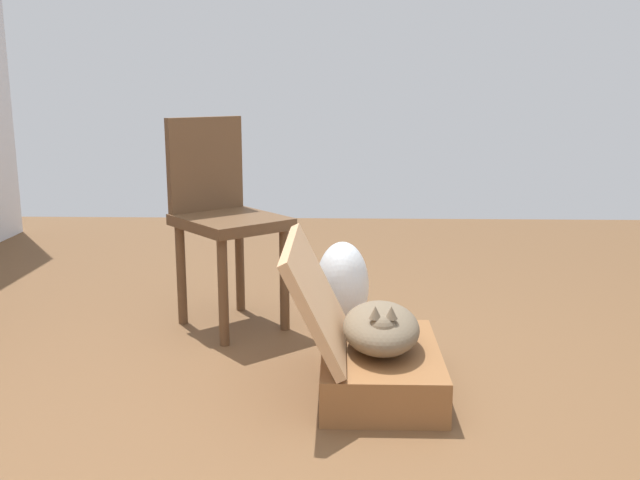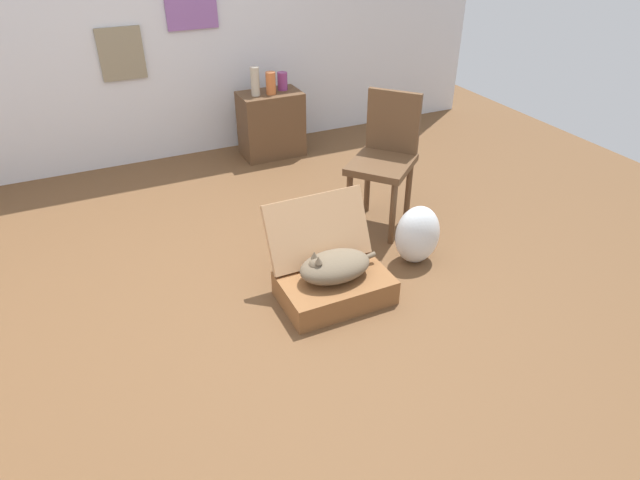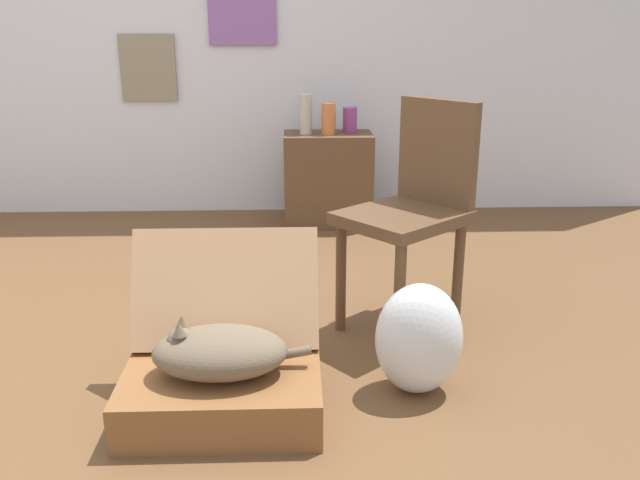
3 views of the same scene
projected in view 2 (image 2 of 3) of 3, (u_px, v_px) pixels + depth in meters
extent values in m
plane|color=brown|center=(255.00, 278.00, 3.53)|extent=(7.68, 7.68, 0.00)
cube|color=silver|center=(155.00, 9.00, 4.58)|extent=(6.40, 0.12, 2.60)
cube|color=gray|center=(121.00, 54.00, 4.56)|extent=(0.36, 0.02, 0.43)
cube|color=brown|center=(335.00, 288.00, 3.31)|extent=(0.65, 0.43, 0.16)
cube|color=tan|center=(318.00, 230.00, 3.35)|extent=(0.65, 0.22, 0.40)
ellipsoid|color=brown|center=(335.00, 266.00, 3.23)|extent=(0.44, 0.28, 0.16)
sphere|color=brown|center=(316.00, 266.00, 3.17)|extent=(0.10, 0.10, 0.10)
cone|color=brown|center=(318.00, 260.00, 3.11)|extent=(0.05, 0.05, 0.05)
cone|color=brown|center=(314.00, 255.00, 3.15)|extent=(0.05, 0.05, 0.05)
cylinder|color=brown|center=(361.00, 260.00, 3.35)|extent=(0.20, 0.03, 0.07)
ellipsoid|color=silver|center=(417.00, 235.00, 3.60)|extent=(0.31, 0.24, 0.41)
cube|color=brown|center=(271.00, 124.00, 5.09)|extent=(0.56, 0.35, 0.59)
cylinder|color=#B7AD99|center=(255.00, 81.00, 4.80)|extent=(0.08, 0.08, 0.25)
cylinder|color=#8C387A|center=(282.00, 81.00, 4.97)|extent=(0.09, 0.09, 0.16)
cylinder|color=#CC6B38|center=(271.00, 83.00, 4.85)|extent=(0.09, 0.09, 0.19)
cylinder|color=brown|center=(349.00, 204.00, 3.89)|extent=(0.04, 0.04, 0.47)
cylinder|color=brown|center=(393.00, 214.00, 3.77)|extent=(0.04, 0.04, 0.47)
cylinder|color=brown|center=(367.00, 183.00, 4.18)|extent=(0.04, 0.04, 0.47)
cylinder|color=brown|center=(408.00, 191.00, 4.07)|extent=(0.04, 0.04, 0.47)
cube|color=brown|center=(382.00, 164.00, 3.84)|extent=(0.62, 0.61, 0.05)
cube|color=brown|center=(393.00, 121.00, 3.87)|extent=(0.28, 0.32, 0.44)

